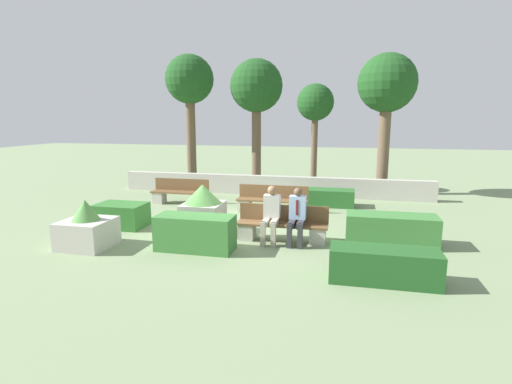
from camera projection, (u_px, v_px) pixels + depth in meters
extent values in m
plane|color=gray|center=(237.00, 228.00, 10.50)|extent=(60.00, 60.00, 0.00)
cube|color=#B7B2A8|center=(271.00, 185.00, 15.00)|extent=(11.68, 0.30, 0.72)
cube|color=brown|center=(282.00, 225.00, 9.34)|extent=(2.14, 0.44, 0.05)
cube|color=brown|center=(284.00, 213.00, 9.53)|extent=(2.14, 0.04, 0.40)
cube|color=#B7B2A8|center=(247.00, 231.00, 9.56)|extent=(0.36, 0.40, 0.38)
cube|color=#B7B2A8|center=(318.00, 236.00, 9.19)|extent=(0.36, 0.40, 0.38)
cube|color=brown|center=(272.00, 200.00, 12.06)|extent=(2.15, 0.44, 0.05)
cube|color=brown|center=(273.00, 192.00, 12.25)|extent=(2.15, 0.04, 0.40)
cube|color=#B7B2A8|center=(245.00, 206.00, 12.28)|extent=(0.36, 0.40, 0.38)
cube|color=#B7B2A8|center=(300.00, 209.00, 11.92)|extent=(0.36, 0.40, 0.38)
cube|color=brown|center=(179.00, 192.00, 13.37)|extent=(1.93, 0.44, 0.05)
cube|color=brown|center=(182.00, 184.00, 13.56)|extent=(1.93, 0.04, 0.40)
cube|color=#B7B2A8|center=(159.00, 198.00, 13.57)|extent=(0.36, 0.40, 0.38)
cube|color=#B7B2A8|center=(200.00, 200.00, 13.25)|extent=(0.36, 0.40, 0.38)
cube|color=#333338|center=(292.00, 224.00, 9.06)|extent=(0.14, 0.46, 0.13)
cube|color=#333338|center=(301.00, 224.00, 9.02)|extent=(0.14, 0.46, 0.13)
cube|color=#333338|center=(289.00, 236.00, 8.88)|extent=(0.11, 0.11, 0.56)
cube|color=#333338|center=(300.00, 236.00, 8.83)|extent=(0.11, 0.11, 0.56)
cube|color=#9EBCE0|center=(298.00, 207.00, 9.21)|extent=(0.38, 0.22, 0.54)
sphere|color=brown|center=(298.00, 192.00, 9.12)|extent=(0.19, 0.19, 0.19)
cube|color=maroon|center=(297.00, 208.00, 9.09)|extent=(0.06, 0.01, 0.35)
cube|color=#B2A893|center=(266.00, 222.00, 9.19)|extent=(0.14, 0.46, 0.13)
cube|color=#B2A893|center=(274.00, 223.00, 9.15)|extent=(0.14, 0.46, 0.13)
cube|color=#B2A893|center=(263.00, 234.00, 9.02)|extent=(0.11, 0.11, 0.56)
cube|color=#B2A893|center=(273.00, 235.00, 8.96)|extent=(0.11, 0.11, 0.56)
cube|color=beige|center=(272.00, 206.00, 9.34)|extent=(0.38, 0.22, 0.54)
sphere|color=#936B4C|center=(272.00, 190.00, 9.25)|extent=(0.21, 0.21, 0.21)
cube|color=#33702D|center=(121.00, 215.00, 10.61)|extent=(1.27, 0.88, 0.63)
cube|color=#235623|center=(384.00, 265.00, 7.04)|extent=(1.89, 0.68, 0.61)
cube|color=#286028|center=(325.00, 197.00, 13.16)|extent=(1.86, 0.75, 0.55)
cube|color=#3D7A38|center=(391.00, 230.00, 9.13)|extent=(2.02, 0.76, 0.69)
cube|color=#3D7A38|center=(195.00, 233.00, 8.74)|extent=(1.70, 0.71, 0.77)
cube|color=#B7B2A8|center=(87.00, 233.00, 8.95)|extent=(1.05, 1.05, 0.62)
cone|color=#569347|center=(85.00, 210.00, 8.85)|extent=(0.61, 0.61, 0.46)
cube|color=#B7B2A8|center=(203.00, 218.00, 10.06)|extent=(0.97, 0.97, 0.76)
cone|color=#569347|center=(203.00, 194.00, 9.95)|extent=(0.94, 0.94, 0.48)
cylinder|color=brown|center=(191.00, 140.00, 17.06)|extent=(0.40, 0.40, 3.89)
sphere|color=#1E4C1E|center=(189.00, 79.00, 16.60)|extent=(2.03, 2.03, 2.03)
cylinder|color=brown|center=(256.00, 144.00, 16.61)|extent=(0.38, 0.38, 3.56)
sphere|color=#1E4C1E|center=(256.00, 86.00, 16.18)|extent=(2.14, 2.14, 2.14)
cylinder|color=brown|center=(314.00, 152.00, 15.73)|extent=(0.25, 0.25, 3.06)
sphere|color=#1E4C1E|center=(315.00, 102.00, 15.38)|extent=(1.42, 1.42, 1.42)
cylinder|color=brown|center=(383.00, 148.00, 14.85)|extent=(0.42, 0.42, 3.53)
sphere|color=#1E4C1E|center=(387.00, 83.00, 14.42)|extent=(2.12, 2.12, 2.12)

